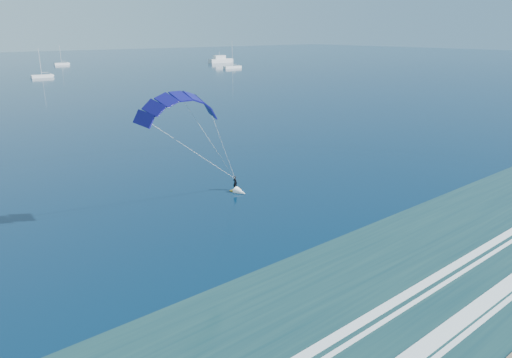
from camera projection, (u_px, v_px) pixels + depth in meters
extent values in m
cube|color=#1E423F|center=(383.00, 332.00, 28.71)|extent=(600.00, 22.00, 0.03)
cube|color=white|center=(418.00, 352.00, 26.86)|extent=(600.00, 1.10, 0.07)
cube|color=white|center=(364.00, 320.00, 29.82)|extent=(600.00, 0.70, 0.07)
cube|color=#BC8416|center=(235.00, 190.00, 54.23)|extent=(1.36, 0.44, 0.08)
imported|color=black|center=(235.00, 183.00, 53.96)|extent=(0.46, 0.65, 1.67)
cone|color=white|center=(241.00, 193.00, 53.17)|extent=(1.31, 1.74, 1.10)
cube|color=white|center=(221.00, 61.00, 266.51)|extent=(15.08, 4.02, 2.21)
cube|color=white|center=(219.00, 57.00, 265.26)|extent=(7.04, 3.22, 2.01)
cylinder|color=silver|center=(219.00, 54.00, 264.63)|extent=(0.16, 0.16, 2.00)
cube|color=white|center=(42.00, 76.00, 182.35)|extent=(8.13, 2.40, 1.20)
cylinder|color=silver|center=(40.00, 62.00, 180.58)|extent=(0.18, 0.18, 10.17)
cylinder|color=silver|center=(45.00, 72.00, 182.63)|extent=(2.60, 0.12, 0.12)
cube|color=white|center=(62.00, 64.00, 248.73)|extent=(7.72, 2.40, 1.20)
cylinder|color=silver|center=(60.00, 54.00, 247.07)|extent=(0.18, 0.18, 9.44)
cylinder|color=silver|center=(64.00, 61.00, 249.01)|extent=(2.60, 0.12, 0.12)
cube|color=white|center=(232.00, 67.00, 227.00)|extent=(9.79, 2.40, 1.20)
cylinder|color=silver|center=(232.00, 54.00, 224.96)|extent=(0.18, 0.18, 11.92)
cylinder|color=silver|center=(234.00, 64.00, 227.29)|extent=(2.60, 0.12, 0.12)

